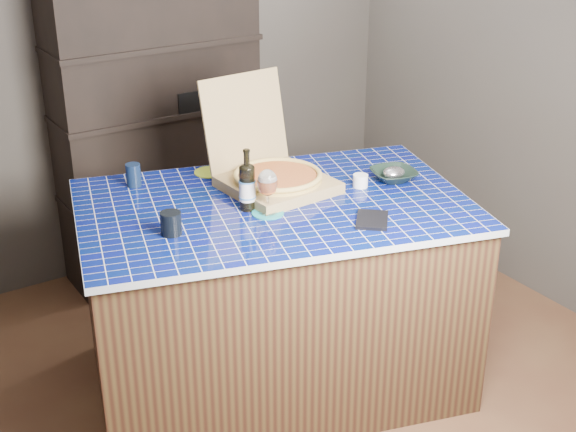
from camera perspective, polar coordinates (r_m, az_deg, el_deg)
room at (r=3.51m, az=0.78°, el=4.56°), size 3.50×3.50×3.50m
shelving_unit at (r=4.90m, az=-9.17°, el=5.85°), size 1.20×0.41×1.80m
kitchen_island at (r=3.90m, az=-0.95°, el=-5.61°), size 2.02×1.58×0.98m
pizza_box at (r=3.82m, az=-1.00°, el=3.01°), size 0.49×0.58×0.50m
mead_bottle at (r=3.58m, az=-2.92°, el=2.13°), size 0.08×0.08×0.29m
teal_trivet at (r=3.57m, az=-1.45°, el=0.21°), size 0.14×0.14×0.01m
wine_glass at (r=3.51m, az=-1.47°, el=2.31°), size 0.09×0.09×0.20m
tumbler at (r=3.40m, az=-8.32°, el=-0.52°), size 0.09×0.09×0.10m
dvd_case at (r=3.51m, az=6.00°, el=-0.27°), size 0.23×0.23×0.01m
bowl at (r=3.96m, az=7.52°, el=2.91°), size 0.26×0.26×0.05m
foil_contents at (r=3.96m, az=7.53°, el=3.09°), size 0.12×0.10×0.05m
white_jar at (r=3.86m, az=5.17°, el=2.51°), size 0.07×0.07×0.06m
navy_cup at (r=3.92m, az=-10.94°, el=2.88°), size 0.07×0.07×0.11m
green_trivet at (r=4.05m, az=-5.53°, el=3.13°), size 0.16×0.16×0.01m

